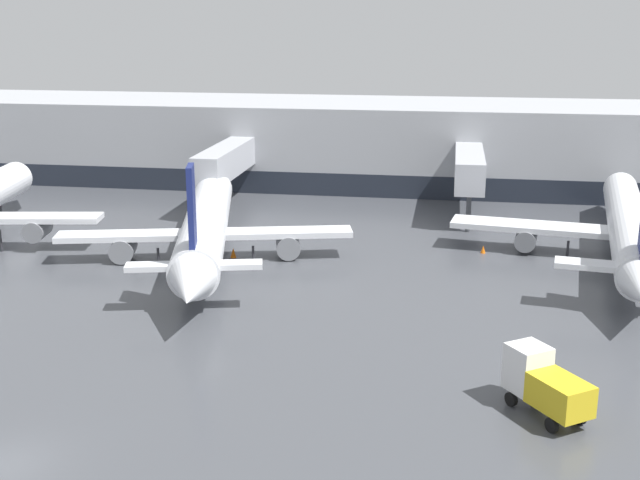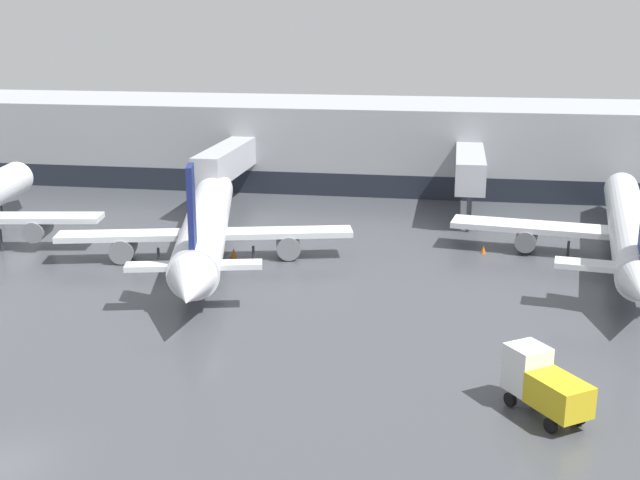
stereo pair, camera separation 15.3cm
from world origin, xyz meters
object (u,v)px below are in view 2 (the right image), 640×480
Objects in this scene: service_truck_1 at (543,383)px; traffic_cone_2 at (234,253)px; parked_jet_1 at (629,228)px; parked_jet_4 at (206,227)px; traffic_cone_0 at (483,249)px.

service_truck_1 is 30.81m from traffic_cone_2.
parked_jet_4 is at bearing 107.47° from parked_jet_1.
parked_jet_1 is 46.58× the size of traffic_cone_2.
parked_jet_1 is 32.45m from parked_jet_4.
traffic_cone_2 is at bearing 7.93° from service_truck_1.
service_truck_1 is 6.06× the size of traffic_cone_2.
parked_jet_4 reaches higher than service_truck_1.
parked_jet_4 is at bearing 11.39° from service_truck_1.
parked_jet_4 reaches higher than parked_jet_1.
parked_jet_4 is at bearing -166.28° from traffic_cone_0.
traffic_cone_0 is (-10.83, -0.09, -2.22)m from parked_jet_1.
parked_jet_4 is 7.29× the size of service_truck_1.
traffic_cone_2 is at bearing 106.72° from parked_jet_1.
parked_jet_1 is at bearing 8.59° from traffic_cone_2.
service_truck_1 is at bearing -46.52° from traffic_cone_2.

